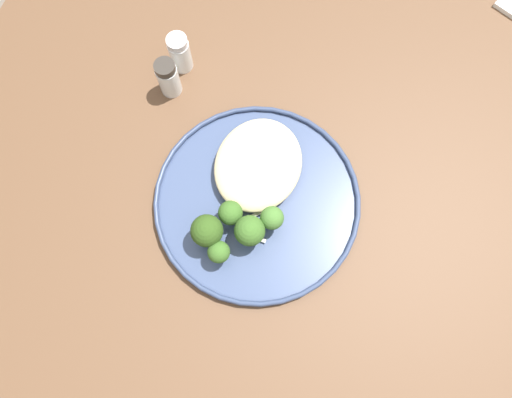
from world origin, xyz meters
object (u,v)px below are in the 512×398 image
(seared_scallop_front_small, at_px, (245,161))
(salt_shaker, at_px, (180,53))
(seared_scallop_left_edge, at_px, (277,163))
(broccoli_floret_left_leaning, at_px, (219,252))
(seared_scallop_tiny_bay, at_px, (265,201))
(seared_scallop_large_seared, at_px, (235,178))
(seared_scallop_rear_pale, at_px, (272,187))
(broccoli_floret_small_sprig, at_px, (230,213))
(seared_scallop_center_golden, at_px, (261,146))
(broccoli_floret_tall_stalk, at_px, (207,231))
(broccoli_floret_right_tilted, at_px, (250,231))
(pepper_shaker, at_px, (168,78))
(dinner_plate, at_px, (256,201))
(broccoli_floret_split_head, at_px, (272,218))

(seared_scallop_front_small, relative_size, salt_shaker, 0.33)
(seared_scallop_left_edge, relative_size, broccoli_floret_left_leaning, 0.52)
(seared_scallop_tiny_bay, bearing_deg, seared_scallop_front_small, -133.81)
(seared_scallop_large_seared, height_order, broccoli_floret_left_leaning, broccoli_floret_left_leaning)
(seared_scallop_rear_pale, bearing_deg, broccoli_floret_small_sprig, -33.20)
(broccoli_floret_left_leaning, bearing_deg, salt_shaker, -147.39)
(seared_scallop_center_golden, relative_size, seared_scallop_tiny_bay, 0.80)
(seared_scallop_tiny_bay, relative_size, broccoli_floret_tall_stalk, 0.57)
(seared_scallop_front_small, xyz_separation_m, broccoli_floret_tall_stalk, (0.12, -0.01, 0.03))
(seared_scallop_large_seared, distance_m, seared_scallop_tiny_bay, 0.05)
(seared_scallop_tiny_bay, relative_size, broccoli_floret_right_tilted, 0.61)
(seared_scallop_rear_pale, bearing_deg, pepper_shaker, -116.83)
(seared_scallop_front_small, relative_size, broccoli_floret_right_tilted, 0.38)
(dinner_plate, relative_size, salt_shaker, 4.33)
(seared_scallop_front_small, height_order, broccoli_floret_split_head, broccoli_floret_split_head)
(dinner_plate, distance_m, seared_scallop_left_edge, 0.06)
(pepper_shaker, bearing_deg, seared_scallop_front_small, 62.27)
(seared_scallop_tiny_bay, distance_m, broccoli_floret_tall_stalk, 0.09)
(dinner_plate, xyz_separation_m, seared_scallop_rear_pale, (-0.02, 0.02, 0.01))
(broccoli_floret_left_leaning, bearing_deg, broccoli_floret_split_head, 143.04)
(broccoli_floret_left_leaning, relative_size, broccoli_floret_small_sprig, 1.00)
(pepper_shaker, bearing_deg, seared_scallop_tiny_bay, 57.90)
(pepper_shaker, bearing_deg, seared_scallop_center_golden, 73.38)
(dinner_plate, distance_m, broccoli_floret_left_leaning, 0.10)
(seared_scallop_left_edge, height_order, broccoli_floret_tall_stalk, broccoli_floret_tall_stalk)
(seared_scallop_center_golden, xyz_separation_m, broccoli_floret_right_tilted, (0.13, 0.03, 0.03))
(seared_scallop_front_small, relative_size, seared_scallop_rear_pale, 0.66)
(seared_scallop_front_small, bearing_deg, seared_scallop_large_seared, -9.16)
(seared_scallop_tiny_bay, height_order, salt_shaker, salt_shaker)
(seared_scallop_tiny_bay, distance_m, pepper_shaker, 0.23)
(seared_scallop_front_small, xyz_separation_m, seared_scallop_rear_pale, (0.02, 0.05, -0.00))
(salt_shaker, bearing_deg, broccoli_floret_left_leaning, 32.61)
(seared_scallop_tiny_bay, relative_size, broccoli_floret_small_sprig, 0.74)
(broccoli_floret_tall_stalk, height_order, broccoli_floret_small_sprig, broccoli_floret_tall_stalk)
(seared_scallop_rear_pale, bearing_deg, seared_scallop_center_golden, -145.51)
(seared_scallop_center_golden, relative_size, pepper_shaker, 0.42)
(seared_scallop_large_seared, height_order, seared_scallop_front_small, seared_scallop_front_small)
(dinner_plate, distance_m, seared_scallop_front_small, 0.06)
(pepper_shaker, bearing_deg, broccoli_floret_split_head, 55.36)
(seared_scallop_tiny_bay, bearing_deg, broccoli_floret_right_tilted, -2.22)
(broccoli_floret_small_sprig, bearing_deg, broccoli_floret_right_tilted, 65.74)
(broccoli_floret_small_sprig, bearing_deg, salt_shaker, -141.85)
(salt_shaker, bearing_deg, seared_scallop_rear_pale, 53.99)
(pepper_shaker, bearing_deg, broccoli_floret_left_leaning, 37.64)
(seared_scallop_rear_pale, bearing_deg, salt_shaker, -126.01)
(broccoli_floret_small_sprig, bearing_deg, seared_scallop_center_golden, 178.38)
(seared_scallop_center_golden, relative_size, broccoli_floret_left_leaning, 0.59)
(seared_scallop_tiny_bay, distance_m, broccoli_floret_left_leaning, 0.10)
(broccoli_floret_small_sprig, bearing_deg, seared_scallop_left_edge, 160.63)
(seared_scallop_center_golden, bearing_deg, seared_scallop_tiny_bay, 23.45)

